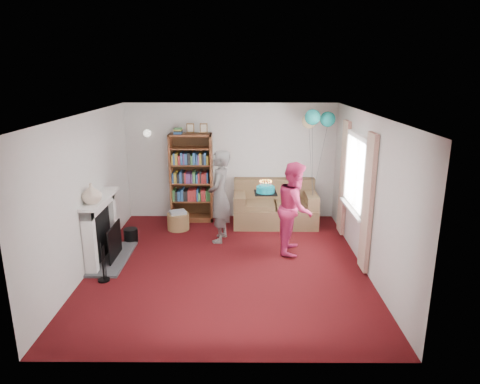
{
  "coord_description": "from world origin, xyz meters",
  "views": [
    {
      "loc": [
        0.25,
        -6.57,
        3.14
      ],
      "look_at": [
        0.21,
        0.6,
        1.1
      ],
      "focal_mm": 32.0,
      "sensor_mm": 36.0,
      "label": 1
    }
  ],
  "objects_px": {
    "bookcase": "(192,178)",
    "person_magenta": "(295,208)",
    "person_striped": "(220,196)",
    "birthday_cake": "(266,190)",
    "sofa": "(275,208)"
  },
  "relations": [
    {
      "from": "birthday_cake",
      "to": "person_striped",
      "type": "bearing_deg",
      "value": 145.09
    },
    {
      "from": "sofa",
      "to": "person_striped",
      "type": "distance_m",
      "value": 1.58
    },
    {
      "from": "bookcase",
      "to": "person_magenta",
      "type": "height_order",
      "value": "bookcase"
    },
    {
      "from": "sofa",
      "to": "birthday_cake",
      "type": "height_order",
      "value": "birthday_cake"
    },
    {
      "from": "person_magenta",
      "to": "person_striped",
      "type": "bearing_deg",
      "value": 81.24
    },
    {
      "from": "person_magenta",
      "to": "birthday_cake",
      "type": "relative_size",
      "value": 4.29
    },
    {
      "from": "sofa",
      "to": "bookcase",
      "type": "bearing_deg",
      "value": 173.04
    },
    {
      "from": "person_striped",
      "to": "birthday_cake",
      "type": "height_order",
      "value": "person_striped"
    },
    {
      "from": "person_magenta",
      "to": "sofa",
      "type": "bearing_deg",
      "value": 20.46
    },
    {
      "from": "person_striped",
      "to": "birthday_cake",
      "type": "relative_size",
      "value": 4.6
    },
    {
      "from": "bookcase",
      "to": "birthday_cake",
      "type": "height_order",
      "value": "bookcase"
    },
    {
      "from": "bookcase",
      "to": "sofa",
      "type": "xyz_separation_m",
      "value": [
        1.78,
        -0.23,
        -0.58
      ]
    },
    {
      "from": "bookcase",
      "to": "birthday_cake",
      "type": "xyz_separation_m",
      "value": [
        1.48,
        -1.79,
        0.24
      ]
    },
    {
      "from": "bookcase",
      "to": "person_magenta",
      "type": "xyz_separation_m",
      "value": [
        2.02,
        -1.7,
        -0.11
      ]
    },
    {
      "from": "bookcase",
      "to": "sofa",
      "type": "distance_m",
      "value": 1.88
    }
  ]
}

